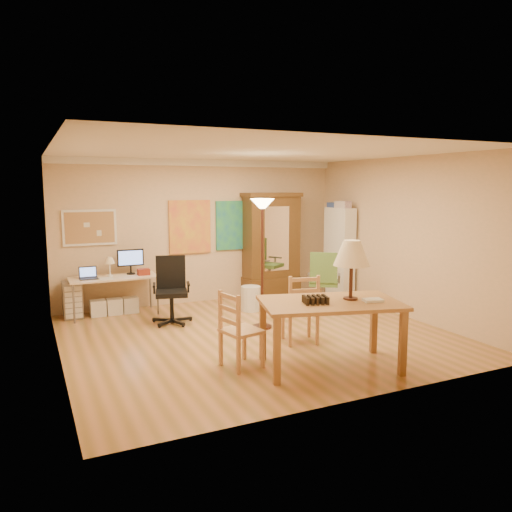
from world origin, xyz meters
name	(u,v)px	position (x,y,z in m)	size (l,w,h in m)	color
floor	(258,335)	(0.00, 0.00, 0.00)	(5.50, 5.50, 0.00)	olive
crown_molding	(202,163)	(0.00, 2.46, 2.64)	(5.50, 0.08, 0.12)	white
corkboard	(90,228)	(-2.05, 2.47, 1.50)	(0.90, 0.04, 0.62)	#A0744B
art_panel_left	(190,227)	(-0.25, 2.47, 1.45)	(0.80, 0.04, 1.00)	yellow
art_panel_right	(234,225)	(0.65, 2.47, 1.45)	(0.75, 0.04, 0.95)	teal
dining_table	(338,288)	(0.33, -1.58, 0.99)	(1.86, 1.39, 1.56)	brown
ladder_chair_back	(301,311)	(0.40, -0.58, 0.46)	(0.55, 0.53, 0.99)	tan
ladder_chair_left	(239,332)	(-0.77, -1.10, 0.45)	(0.51, 0.52, 0.95)	tan
torchiere_lamp	(262,225)	(0.23, 0.33, 1.62)	(0.37, 0.37, 2.02)	#41211A
computer_desk	(116,291)	(-1.71, 2.15, 0.41)	(1.47, 0.64, 1.11)	beige
office_chair_black	(172,305)	(-0.98, 1.21, 0.29)	(0.67, 0.67, 1.08)	black
office_chair_green	(324,295)	(1.71, 0.87, 0.29)	(0.68, 0.68, 1.07)	slate
drawer_cart	(73,300)	(-2.41, 2.22, 0.31)	(0.31, 0.37, 0.62)	slate
armoire	(271,252)	(1.35, 2.24, 0.91)	(1.13, 0.54, 2.08)	#3E2811
bookshelf	(339,253)	(2.55, 1.63, 0.89)	(0.27, 0.72, 1.79)	white
wastebin	(251,298)	(0.52, 1.41, 0.22)	(0.35, 0.35, 0.44)	silver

